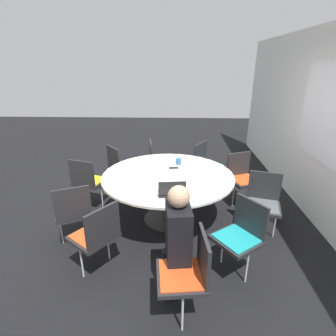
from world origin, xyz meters
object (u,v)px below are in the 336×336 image
chair_9 (97,233)px  person_0 (177,235)px  handbag (269,207)px  laptop (172,191)px  chair_3 (242,175)px  coffee_cup (179,161)px  chair_6 (120,164)px  cell_phone (174,168)px  chair_7 (88,179)px  chair_1 (241,232)px  chair_4 (206,162)px  chair_0 (188,270)px  chair_5 (158,159)px  chair_8 (73,209)px  chair_2 (263,200)px

chair_9 → person_0: (0.27, 0.85, 0.20)m
handbag → laptop: bearing=-62.0°
chair_3 → coffee_cup: bearing=-14.8°
chair_6 → cell_phone: 1.22m
chair_6 → coffee_cup: chair_6 is taller
chair_6 → chair_7: size_ratio=1.00×
chair_1 → chair_7: size_ratio=1.00×
chair_4 → laptop: bearing=14.7°
person_0 → cell_phone: size_ratio=8.03×
chair_4 → person_0: 2.55m
chair_0 → chair_9: size_ratio=1.00×
chair_4 → chair_5: 0.92m
chair_7 → chair_1: bearing=-15.9°
chair_4 → coffee_cup: size_ratio=8.81×
chair_3 → chair_6: (-0.40, -2.07, 0.00)m
chair_3 → chair_8: (1.16, -2.34, 0.00)m
chair_5 → coffee_cup: (0.86, 0.39, 0.27)m
chair_1 → handbag: chair_1 is taller
coffee_cup → handbag: size_ratio=0.27×
laptop → chair_3: bearing=-139.5°
coffee_cup → handbag: bearing=79.3°
chair_9 → chair_1: bearing=-50.8°
chair_4 → coffee_cup: (0.71, -0.51, 0.27)m
chair_8 → chair_2: bearing=-17.1°
chair_5 → chair_6: size_ratio=1.00×
chair_7 → chair_9: bearing=-52.1°
chair_1 → chair_9: (0.07, -1.54, 0.00)m
chair_6 → chair_8: size_ratio=1.00×
chair_7 → laptop: 1.65m
chair_7 → laptop: (0.93, 1.34, 0.28)m
person_0 → coffee_cup: size_ratio=12.45×
chair_1 → coffee_cup: size_ratio=8.81×
chair_7 → person_0: (1.66, 1.40, 0.20)m
chair_8 → laptop: laptop is taller
handbag → chair_0: bearing=-36.8°
person_0 → cell_phone: (-1.61, -0.06, 0.03)m
chair_3 → laptop: bearing=24.6°
chair_7 → laptop: size_ratio=2.49×
chair_4 → chair_5: size_ratio=1.00×
chair_2 → chair_9: 2.16m
chair_6 → cell_phone: chair_6 is taller
chair_9 → laptop: (-0.46, 0.79, 0.28)m
chair_4 → chair_6: 1.56m
chair_5 → chair_7: size_ratio=1.00×
chair_0 → handbag: bearing=-42.9°
chair_5 → chair_7: bearing=-54.1°
chair_7 → chair_8: 0.92m
chair_0 → coffee_cup: (-2.01, -0.09, 0.27)m
chair_2 → chair_4: 1.53m
chair_6 → person_0: person_0 is taller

